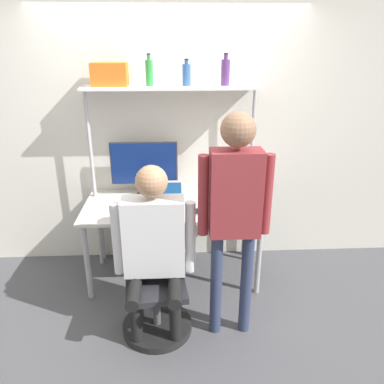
{
  "coord_description": "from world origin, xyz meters",
  "views": [
    {
      "loc": [
        0.02,
        -2.8,
        2.18
      ],
      "look_at": [
        0.15,
        -0.17,
        1.12
      ],
      "focal_mm": 35.0,
      "sensor_mm": 36.0,
      "label": 1
    }
  ],
  "objects_px": {
    "monitor": "(144,165)",
    "office_chair": "(156,298)",
    "person_standing": "(235,201)",
    "bottle_purple": "(225,72)",
    "person_seated": "(154,241)",
    "bottle_blue": "(187,74)",
    "laptop": "(165,203)",
    "storage_box": "(110,74)",
    "cell_phone": "(197,212)",
    "bottle_green": "(149,72)"
  },
  "relations": [
    {
      "from": "person_standing",
      "to": "storage_box",
      "type": "height_order",
      "value": "storage_box"
    },
    {
      "from": "laptop",
      "to": "bottle_green",
      "type": "height_order",
      "value": "bottle_green"
    },
    {
      "from": "office_chair",
      "to": "bottle_blue",
      "type": "relative_size",
      "value": 3.92
    },
    {
      "from": "cell_phone",
      "to": "bottle_purple",
      "type": "xyz_separation_m",
      "value": [
        0.27,
        0.43,
        1.16
      ]
    },
    {
      "from": "laptop",
      "to": "storage_box",
      "type": "relative_size",
      "value": 1.12
    },
    {
      "from": "storage_box",
      "to": "bottle_purple",
      "type": "bearing_deg",
      "value": 0.0
    },
    {
      "from": "person_seated",
      "to": "laptop",
      "type": "bearing_deg",
      "value": 83.88
    },
    {
      "from": "monitor",
      "to": "storage_box",
      "type": "distance_m",
      "value": 0.88
    },
    {
      "from": "person_standing",
      "to": "bottle_blue",
      "type": "xyz_separation_m",
      "value": [
        -0.3,
        1.04,
        0.78
      ]
    },
    {
      "from": "monitor",
      "to": "bottle_green",
      "type": "xyz_separation_m",
      "value": [
        0.09,
        -0.02,
        0.86
      ]
    },
    {
      "from": "person_seated",
      "to": "bottle_purple",
      "type": "distance_m",
      "value": 1.64
    },
    {
      "from": "cell_phone",
      "to": "person_standing",
      "type": "xyz_separation_m",
      "value": [
        0.23,
        -0.61,
        0.36
      ]
    },
    {
      "from": "person_standing",
      "to": "bottle_green",
      "type": "relative_size",
      "value": 6.47
    },
    {
      "from": "laptop",
      "to": "cell_phone",
      "type": "height_order",
      "value": "laptop"
    },
    {
      "from": "monitor",
      "to": "laptop",
      "type": "distance_m",
      "value": 0.5
    },
    {
      "from": "person_seated",
      "to": "office_chair",
      "type": "bearing_deg",
      "value": 95.88
    },
    {
      "from": "cell_phone",
      "to": "bottle_purple",
      "type": "bearing_deg",
      "value": 57.83
    },
    {
      "from": "person_seated",
      "to": "bottle_purple",
      "type": "xyz_separation_m",
      "value": [
        0.63,
        1.01,
        1.12
      ]
    },
    {
      "from": "bottle_purple",
      "to": "bottle_blue",
      "type": "bearing_deg",
      "value": 180.0
    },
    {
      "from": "storage_box",
      "to": "office_chair",
      "type": "bearing_deg",
      "value": -68.43
    },
    {
      "from": "monitor",
      "to": "laptop",
      "type": "height_order",
      "value": "monitor"
    },
    {
      "from": "cell_phone",
      "to": "office_chair",
      "type": "xyz_separation_m",
      "value": [
        -0.36,
        -0.54,
        -0.51
      ]
    },
    {
      "from": "storage_box",
      "to": "person_standing",
      "type": "bearing_deg",
      "value": -46.96
    },
    {
      "from": "person_standing",
      "to": "bottle_purple",
      "type": "height_order",
      "value": "bottle_purple"
    },
    {
      "from": "monitor",
      "to": "bottle_green",
      "type": "bearing_deg",
      "value": -10.24
    },
    {
      "from": "cell_phone",
      "to": "monitor",
      "type": "bearing_deg",
      "value": 137.56
    },
    {
      "from": "cell_phone",
      "to": "bottle_green",
      "type": "height_order",
      "value": "bottle_green"
    },
    {
      "from": "person_standing",
      "to": "bottle_purple",
      "type": "relative_size",
      "value": 6.42
    },
    {
      "from": "office_chair",
      "to": "person_seated",
      "type": "distance_m",
      "value": 0.55
    },
    {
      "from": "person_standing",
      "to": "storage_box",
      "type": "distance_m",
      "value": 1.63
    },
    {
      "from": "office_chair",
      "to": "bottle_blue",
      "type": "bearing_deg",
      "value": 73.45
    },
    {
      "from": "person_seated",
      "to": "storage_box",
      "type": "distance_m",
      "value": 1.55
    },
    {
      "from": "person_seated",
      "to": "person_standing",
      "type": "xyz_separation_m",
      "value": [
        0.59,
        -0.03,
        0.32
      ]
    },
    {
      "from": "office_chair",
      "to": "storage_box",
      "type": "relative_size",
      "value": 2.92
    },
    {
      "from": "monitor",
      "to": "person_seated",
      "type": "relative_size",
      "value": 0.46
    },
    {
      "from": "cell_phone",
      "to": "bottle_purple",
      "type": "distance_m",
      "value": 1.27
    },
    {
      "from": "bottle_blue",
      "to": "bottle_green",
      "type": "bearing_deg",
      "value": 180.0
    },
    {
      "from": "monitor",
      "to": "bottle_purple",
      "type": "height_order",
      "value": "bottle_purple"
    },
    {
      "from": "monitor",
      "to": "cell_phone",
      "type": "distance_m",
      "value": 0.73
    },
    {
      "from": "bottle_blue",
      "to": "bottle_purple",
      "type": "bearing_deg",
      "value": 0.0
    },
    {
      "from": "monitor",
      "to": "person_seated",
      "type": "distance_m",
      "value": 1.07
    },
    {
      "from": "monitor",
      "to": "laptop",
      "type": "xyz_separation_m",
      "value": [
        0.2,
        -0.39,
        -0.23
      ]
    },
    {
      "from": "office_chair",
      "to": "bottle_green",
      "type": "xyz_separation_m",
      "value": [
        -0.04,
        0.97,
        1.66
      ]
    },
    {
      "from": "office_chair",
      "to": "person_seated",
      "type": "height_order",
      "value": "person_seated"
    },
    {
      "from": "bottle_blue",
      "to": "storage_box",
      "type": "relative_size",
      "value": 0.74
    },
    {
      "from": "office_chair",
      "to": "person_standing",
      "type": "xyz_separation_m",
      "value": [
        0.59,
        -0.07,
        0.87
      ]
    },
    {
      "from": "monitor",
      "to": "storage_box",
      "type": "xyz_separation_m",
      "value": [
        -0.26,
        -0.02,
        0.84
      ]
    },
    {
      "from": "monitor",
      "to": "office_chair",
      "type": "relative_size",
      "value": 0.72
    },
    {
      "from": "person_seated",
      "to": "person_standing",
      "type": "distance_m",
      "value": 0.67
    },
    {
      "from": "bottle_blue",
      "to": "monitor",
      "type": "bearing_deg",
      "value": 177.83
    }
  ]
}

